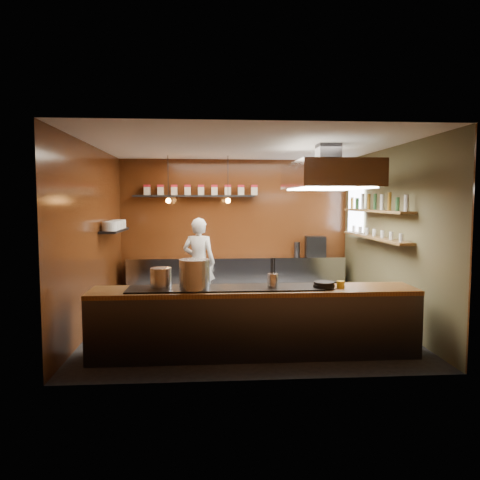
{
  "coord_description": "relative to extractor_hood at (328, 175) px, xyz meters",
  "views": [
    {
      "loc": [
        -0.65,
        -7.8,
        2.1
      ],
      "look_at": [
        -0.05,
        0.4,
        1.41
      ],
      "focal_mm": 35.0,
      "sensor_mm": 36.0,
      "label": 1
    }
  ],
  "objects": [
    {
      "name": "floor",
      "position": [
        -1.3,
        0.4,
        -2.51
      ],
      "size": [
        5.0,
        5.0,
        0.0
      ],
      "primitive_type": "plane",
      "color": "black",
      "rests_on": "ground"
    },
    {
      "name": "back_wall",
      "position": [
        -1.3,
        2.9,
        -1.01
      ],
      "size": [
        5.0,
        0.0,
        5.0
      ],
      "primitive_type": "plane",
      "rotation": [
        1.57,
        0.0,
        0.0
      ],
      "color": "#3D1C0B",
      "rests_on": "ground"
    },
    {
      "name": "left_wall",
      "position": [
        -3.8,
        0.4,
        -1.01
      ],
      "size": [
        0.0,
        5.0,
        5.0
      ],
      "primitive_type": "plane",
      "rotation": [
        1.57,
        0.0,
        1.57
      ],
      "color": "#3D1C0B",
      "rests_on": "ground"
    },
    {
      "name": "right_wall",
      "position": [
        1.2,
        0.4,
        -1.01
      ],
      "size": [
        0.0,
        5.0,
        5.0
      ],
      "primitive_type": "plane",
      "rotation": [
        1.57,
        0.0,
        -1.57
      ],
      "color": "#4E4A2C",
      "rests_on": "ground"
    },
    {
      "name": "ceiling",
      "position": [
        -1.3,
        0.4,
        0.49
      ],
      "size": [
        5.0,
        5.0,
        0.0
      ],
      "primitive_type": "plane",
      "rotation": [
        3.14,
        0.0,
        0.0
      ],
      "color": "silver",
      "rests_on": "back_wall"
    },
    {
      "name": "window_pane",
      "position": [
        1.15,
        2.1,
        -0.61
      ],
      "size": [
        0.0,
        1.0,
        1.0
      ],
      "primitive_type": "plane",
      "rotation": [
        1.57,
        0.0,
        -1.57
      ],
      "color": "white",
      "rests_on": "right_wall"
    },
    {
      "name": "prep_counter",
      "position": [
        -1.3,
        2.57,
        -2.06
      ],
      "size": [
        4.6,
        0.65,
        0.9
      ],
      "primitive_type": "cube",
      "color": "silver",
      "rests_on": "floor"
    },
    {
      "name": "pass_counter",
      "position": [
        -1.3,
        -1.2,
        -2.04
      ],
      "size": [
        4.4,
        0.72,
        0.94
      ],
      "color": "#38383D",
      "rests_on": "floor"
    },
    {
      "name": "tin_shelf",
      "position": [
        -2.2,
        2.76,
        -0.31
      ],
      "size": [
        2.6,
        0.26,
        0.04
      ],
      "primitive_type": "cube",
      "color": "black",
      "rests_on": "back_wall"
    },
    {
      "name": "plate_shelf",
      "position": [
        -3.64,
        1.4,
        -0.96
      ],
      "size": [
        0.3,
        1.4,
        0.04
      ],
      "primitive_type": "cube",
      "color": "black",
      "rests_on": "left_wall"
    },
    {
      "name": "bottle_shelf_upper",
      "position": [
        1.04,
        0.7,
        -0.59
      ],
      "size": [
        0.26,
        2.8,
        0.04
      ],
      "primitive_type": "cube",
      "color": "brown",
      "rests_on": "right_wall"
    },
    {
      "name": "bottle_shelf_lower",
      "position": [
        1.04,
        0.7,
        -1.06
      ],
      "size": [
        0.26,
        2.8,
        0.04
      ],
      "primitive_type": "cube",
      "color": "brown",
      "rests_on": "right_wall"
    },
    {
      "name": "extractor_hood",
      "position": [
        0.0,
        0.0,
        0.0
      ],
      "size": [
        1.2,
        2.0,
        0.72
      ],
      "color": "#38383D",
      "rests_on": "ceiling"
    },
    {
      "name": "pendant_left",
      "position": [
        -2.7,
        2.1,
        -0.35
      ],
      "size": [
        0.1,
        0.1,
        0.95
      ],
      "color": "black",
      "rests_on": "ceiling"
    },
    {
      "name": "pendant_right",
      "position": [
        -1.5,
        2.1,
        -0.35
      ],
      "size": [
        0.1,
        0.1,
        0.95
      ],
      "color": "black",
      "rests_on": "ceiling"
    },
    {
      "name": "storage_tins",
      "position": [
        -2.05,
        2.76,
        -0.17
      ],
      "size": [
        2.43,
        0.13,
        0.22
      ],
      "color": "#BCAF9C",
      "rests_on": "tin_shelf"
    },
    {
      "name": "plate_stacks",
      "position": [
        -3.64,
        1.4,
        -0.86
      ],
      "size": [
        0.26,
        1.16,
        0.16
      ],
      "color": "silver",
      "rests_on": "plate_shelf"
    },
    {
      "name": "bottles",
      "position": [
        1.04,
        0.7,
        -0.45
      ],
      "size": [
        0.06,
        2.66,
        0.24
      ],
      "color": "silver",
      "rests_on": "bottle_shelf_upper"
    },
    {
      "name": "wine_glasses",
      "position": [
        1.04,
        0.7,
        -0.97
      ],
      "size": [
        0.07,
        2.37,
        0.13
      ],
      "color": "silver",
      "rests_on": "bottle_shelf_lower"
    },
    {
      "name": "stockpot_large",
      "position": [
        -2.11,
        -1.28,
        -1.37
      ],
      "size": [
        0.53,
        0.53,
        0.39
      ],
      "primitive_type": "cylinder",
      "rotation": [
        0.0,
        0.0,
        0.4
      ],
      "color": "#B6B9BE",
      "rests_on": "pass_counter"
    },
    {
      "name": "stockpot_small",
      "position": [
        -2.55,
        -1.14,
        -1.43
      ],
      "size": [
        0.35,
        0.35,
        0.26
      ],
      "primitive_type": "cylinder",
      "rotation": [
        0.0,
        0.0,
        -0.26
      ],
      "color": "silver",
      "rests_on": "pass_counter"
    },
    {
      "name": "utensil_crock",
      "position": [
        -1.06,
        -1.21,
        -1.47
      ],
      "size": [
        0.17,
        0.17,
        0.18
      ],
      "primitive_type": "cylinder",
      "rotation": [
        0.0,
        0.0,
        -0.24
      ],
      "color": "silver",
      "rests_on": "pass_counter"
    },
    {
      "name": "frying_pan",
      "position": [
        -0.37,
        -1.28,
        -1.53
      ],
      "size": [
        0.46,
        0.29,
        0.07
      ],
      "color": "black",
      "rests_on": "pass_counter"
    },
    {
      "name": "butter_jar",
      "position": [
        -0.13,
        -1.26,
        -1.54
      ],
      "size": [
        0.11,
        0.11,
        0.1
      ],
      "primitive_type": "cylinder",
      "rotation": [
        0.0,
        0.0,
        -0.02
      ],
      "color": "yellow",
      "rests_on": "pass_counter"
    },
    {
      "name": "espresso_machine",
      "position": [
        0.43,
        2.61,
        -1.39
      ],
      "size": [
        0.47,
        0.45,
        0.43
      ],
      "primitive_type": "cube",
      "rotation": [
        0.0,
        0.0,
        -0.11
      ],
      "color": "black",
      "rests_on": "prep_counter"
    },
    {
      "name": "chef",
      "position": [
        -2.09,
        1.78,
        -1.62
      ],
      "size": [
        0.73,
        0.57,
        1.77
      ],
      "primitive_type": "imported",
      "rotation": [
        0.0,
        0.0,
        2.89
      ],
      "color": "white",
      "rests_on": "floor"
    }
  ]
}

